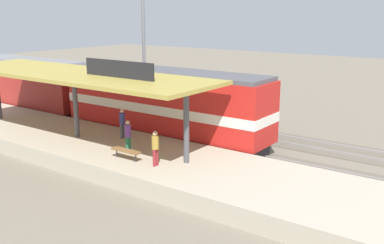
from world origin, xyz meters
TOP-DOWN VIEW (x-y plane):
  - ground_plane at (2.00, 0.00)m, footprint 120.00×120.00m
  - track_near at (0.00, 0.00)m, footprint 3.20×110.00m
  - track_far at (4.60, 0.00)m, footprint 3.20×110.00m
  - platform at (-4.60, 0.00)m, footprint 6.00×44.00m
  - station_canopy at (-4.60, -0.09)m, footprint 5.20×18.00m
  - platform_bench at (-6.00, -5.30)m, footprint 0.44×1.70m
  - locomotive at (0.00, -2.81)m, footprint 2.93×14.43m
  - passenger_carriage_single at (0.00, 15.19)m, footprint 2.90×20.00m
  - freight_car at (4.60, -0.47)m, footprint 2.80×12.00m
  - light_mast at (7.80, 5.69)m, footprint 1.10×1.10m
  - person_waiting at (-5.05, -4.56)m, footprint 0.34×0.34m
  - person_walking at (-3.24, -2.38)m, footprint 0.34×0.34m
  - person_boarding at (-5.85, -7.09)m, footprint 0.34×0.34m

SIDE VIEW (x-z plane):
  - ground_plane at x=2.00m, z-range 0.00..0.00m
  - track_near at x=0.00m, z-range -0.05..0.11m
  - track_far at x=4.60m, z-range -0.05..0.11m
  - platform at x=-4.60m, z-range 0.00..0.90m
  - platform_bench at x=-6.00m, z-range 1.09..1.59m
  - person_waiting at x=-5.05m, z-range 1.00..2.71m
  - person_walking at x=-3.24m, z-range 1.00..2.71m
  - person_boarding at x=-5.85m, z-range 1.00..2.71m
  - freight_car at x=4.60m, z-range 0.20..3.74m
  - passenger_carriage_single at x=0.00m, z-range 0.19..4.43m
  - locomotive at x=0.00m, z-range 0.19..4.63m
  - station_canopy at x=-4.60m, z-range 2.18..6.88m
  - light_mast at x=7.80m, z-range 2.55..14.25m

